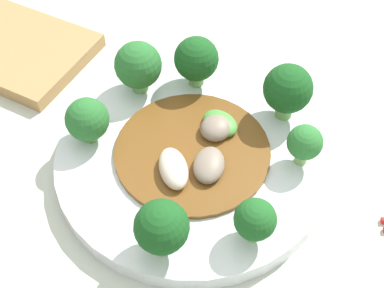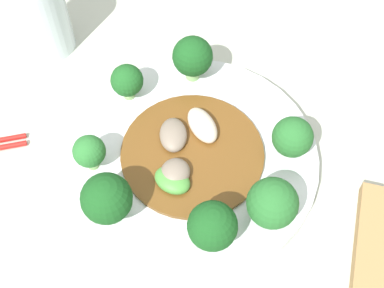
{
  "view_description": "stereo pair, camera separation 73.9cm",
  "coord_description": "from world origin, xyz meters",
  "px_view_note": "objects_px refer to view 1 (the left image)",
  "views": [
    {
      "loc": [
        0.07,
        -0.39,
        1.25
      ],
      "look_at": [
        0.03,
        -0.0,
        0.79
      ],
      "focal_mm": 50.0,
      "sensor_mm": 36.0,
      "label": 1
    },
    {
      "loc": [
        0.08,
        0.35,
        1.34
      ],
      "look_at": [
        0.03,
        -0.0,
        0.79
      ],
      "focal_mm": 50.0,
      "sensor_mm": 36.0,
      "label": 2
    }
  ],
  "objects_px": {
    "plate": "(192,161)",
    "broccoli_north": "(196,59)",
    "broccoli_southeast": "(255,220)",
    "cutting_board": "(5,45)",
    "broccoli_west": "(87,120)",
    "stirfry_center": "(196,151)",
    "broccoli_northeast": "(288,89)",
    "broccoli_south": "(162,228)",
    "broccoli_east": "(305,143)",
    "broccoli_northwest": "(138,66)"
  },
  "relations": [
    {
      "from": "stirfry_center",
      "to": "plate",
      "type": "bearing_deg",
      "value": -173.38
    },
    {
      "from": "stirfry_center",
      "to": "broccoli_northeast",
      "type": "bearing_deg",
      "value": 36.44
    },
    {
      "from": "broccoli_west",
      "to": "stirfry_center",
      "type": "relative_size",
      "value": 0.32
    },
    {
      "from": "broccoli_north",
      "to": "broccoli_northwest",
      "type": "bearing_deg",
      "value": -165.28
    },
    {
      "from": "plate",
      "to": "broccoli_northeast",
      "type": "relative_size",
      "value": 4.29
    },
    {
      "from": "plate",
      "to": "broccoli_south",
      "type": "xyz_separation_m",
      "value": [
        -0.02,
        -0.12,
        0.05
      ]
    },
    {
      "from": "broccoli_west",
      "to": "cutting_board",
      "type": "bearing_deg",
      "value": 134.32
    },
    {
      "from": "broccoli_east",
      "to": "broccoli_west",
      "type": "xyz_separation_m",
      "value": [
        -0.25,
        0.01,
        -0.0
      ]
    },
    {
      "from": "plate",
      "to": "broccoli_north",
      "type": "distance_m",
      "value": 0.13
    },
    {
      "from": "plate",
      "to": "broccoli_east",
      "type": "bearing_deg",
      "value": 1.54
    },
    {
      "from": "broccoli_northeast",
      "to": "broccoli_west",
      "type": "distance_m",
      "value": 0.24
    },
    {
      "from": "broccoli_east",
      "to": "broccoli_southeast",
      "type": "bearing_deg",
      "value": -116.52
    },
    {
      "from": "stirfry_center",
      "to": "broccoli_east",
      "type": "bearing_deg",
      "value": 1.32
    },
    {
      "from": "broccoli_southeast",
      "to": "broccoli_south",
      "type": "distance_m",
      "value": 0.09
    },
    {
      "from": "broccoli_south",
      "to": "cutting_board",
      "type": "xyz_separation_m",
      "value": [
        -0.27,
        0.31,
        -0.05
      ]
    },
    {
      "from": "broccoli_southeast",
      "to": "cutting_board",
      "type": "relative_size",
      "value": 0.2
    },
    {
      "from": "broccoli_south",
      "to": "broccoli_east",
      "type": "bearing_deg",
      "value": 41.83
    },
    {
      "from": "broccoli_south",
      "to": "stirfry_center",
      "type": "height_order",
      "value": "broccoli_south"
    },
    {
      "from": "plate",
      "to": "broccoli_southeast",
      "type": "xyz_separation_m",
      "value": [
        0.07,
        -0.1,
        0.04
      ]
    },
    {
      "from": "plate",
      "to": "broccoli_north",
      "type": "height_order",
      "value": "broccoli_north"
    },
    {
      "from": "broccoli_east",
      "to": "broccoli_southeast",
      "type": "xyz_separation_m",
      "value": [
        -0.05,
        -0.1,
        -0.0
      ]
    },
    {
      "from": "broccoli_north",
      "to": "cutting_board",
      "type": "xyz_separation_m",
      "value": [
        -0.28,
        0.06,
        -0.05
      ]
    },
    {
      "from": "broccoli_northeast",
      "to": "broccoli_west",
      "type": "bearing_deg",
      "value": -165.01
    },
    {
      "from": "plate",
      "to": "broccoli_north",
      "type": "bearing_deg",
      "value": 93.2
    },
    {
      "from": "broccoli_northwest",
      "to": "broccoli_west",
      "type": "distance_m",
      "value": 0.1
    },
    {
      "from": "broccoli_south",
      "to": "broccoli_west",
      "type": "xyz_separation_m",
      "value": [
        -0.11,
        0.14,
        -0.01
      ]
    },
    {
      "from": "broccoli_east",
      "to": "broccoli_south",
      "type": "bearing_deg",
      "value": -138.17
    },
    {
      "from": "broccoli_northwest",
      "to": "broccoli_southeast",
      "type": "height_order",
      "value": "broccoli_northwest"
    },
    {
      "from": "broccoli_east",
      "to": "broccoli_southeast",
      "type": "relative_size",
      "value": 0.99
    },
    {
      "from": "plate",
      "to": "broccoli_east",
      "type": "height_order",
      "value": "broccoli_east"
    },
    {
      "from": "broccoli_west",
      "to": "broccoli_southeast",
      "type": "bearing_deg",
      "value": -30.4
    },
    {
      "from": "broccoli_north",
      "to": "broccoli_west",
      "type": "distance_m",
      "value": 0.16
    },
    {
      "from": "broccoli_northwest",
      "to": "stirfry_center",
      "type": "relative_size",
      "value": 0.39
    },
    {
      "from": "broccoli_northeast",
      "to": "stirfry_center",
      "type": "height_order",
      "value": "broccoli_northeast"
    },
    {
      "from": "broccoli_northwest",
      "to": "broccoli_south",
      "type": "xyz_separation_m",
      "value": [
        0.06,
        -0.22,
        0.0
      ]
    },
    {
      "from": "plate",
      "to": "broccoli_north",
      "type": "relative_size",
      "value": 4.63
    },
    {
      "from": "plate",
      "to": "broccoli_southeast",
      "type": "height_order",
      "value": "broccoli_southeast"
    },
    {
      "from": "broccoli_southeast",
      "to": "broccoli_south",
      "type": "xyz_separation_m",
      "value": [
        -0.09,
        -0.02,
        0.01
      ]
    },
    {
      "from": "broccoli_northwest",
      "to": "broccoli_west",
      "type": "xyz_separation_m",
      "value": [
        -0.04,
        -0.09,
        -0.01
      ]
    },
    {
      "from": "broccoli_northeast",
      "to": "broccoli_south",
      "type": "distance_m",
      "value": 0.23
    },
    {
      "from": "broccoli_east",
      "to": "cutting_board",
      "type": "xyz_separation_m",
      "value": [
        -0.41,
        0.18,
        -0.05
      ]
    },
    {
      "from": "plate",
      "to": "broccoli_northeast",
      "type": "xyz_separation_m",
      "value": [
        0.11,
        0.07,
        0.06
      ]
    },
    {
      "from": "broccoli_northwest",
      "to": "broccoli_south",
      "type": "relative_size",
      "value": 1.02
    },
    {
      "from": "broccoli_northeast",
      "to": "broccoli_southeast",
      "type": "xyz_separation_m",
      "value": [
        -0.03,
        -0.18,
        -0.01
      ]
    },
    {
      "from": "broccoli_northeast",
      "to": "stirfry_center",
      "type": "distance_m",
      "value": 0.13
    },
    {
      "from": "broccoli_south",
      "to": "broccoli_west",
      "type": "relative_size",
      "value": 1.18
    },
    {
      "from": "plate",
      "to": "broccoli_south",
      "type": "distance_m",
      "value": 0.13
    },
    {
      "from": "broccoli_northeast",
      "to": "broccoli_south",
      "type": "height_order",
      "value": "broccoli_northeast"
    },
    {
      "from": "broccoli_northeast",
      "to": "broccoli_southeast",
      "type": "relative_size",
      "value": 1.36
    },
    {
      "from": "broccoli_northwest",
      "to": "broccoli_east",
      "type": "relative_size",
      "value": 1.3
    }
  ]
}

